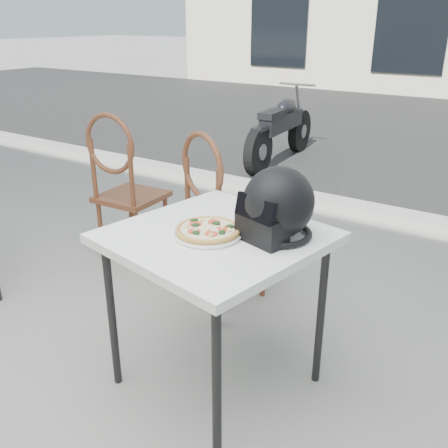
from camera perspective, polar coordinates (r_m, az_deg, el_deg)
The scene contains 10 objects.
ground at distance 2.48m, azimuth -12.66°, elevation -20.53°, with size 80.00×80.00×0.00m, color gray.
street_asphalt at distance 8.47m, azimuth 23.72°, elevation 9.23°, with size 30.00×8.00×0.00m, color black.
curb at distance 4.70m, azimuth 14.18°, elevation 1.70°, with size 30.00×0.25×0.12m, color gray.
cafe_table_main at distance 2.21m, azimuth -0.90°, elevation -2.77°, with size 0.98×0.98×0.80m.
plate at distance 2.15m, azimuth -1.85°, elevation -1.15°, with size 0.30×0.30×0.02m.
pizza at distance 2.14m, azimuth -1.85°, elevation -0.63°, with size 0.35×0.35×0.04m.
helmet at distance 2.11m, azimuth 6.04°, elevation 1.95°, with size 0.37×0.38×0.31m.
cafe_chair_main at distance 3.01m, azimuth -0.86°, elevation 1.76°, with size 0.54×0.54×1.09m.
cafe_chair_side at distance 3.57m, azimuth -11.48°, elevation 4.84°, with size 0.45×0.45×1.11m.
motorcycle at distance 6.25m, azimuth 6.56°, elevation 10.61°, with size 0.48×1.84×0.92m.
Camera 1 is at (1.40, -1.19, 1.67)m, focal length 40.00 mm.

